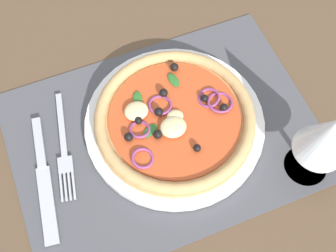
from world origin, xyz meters
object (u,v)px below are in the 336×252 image
at_px(plate, 175,123).
at_px(wine_glass, 327,136).
at_px(knife, 44,179).
at_px(fork, 64,151).
at_px(pizza, 174,118).

xyz_separation_m(plate, wine_glass, (-0.16, 0.13, 0.09)).
height_order(plate, knife, plate).
relative_size(plate, knife, 1.38).
bearing_deg(fork, plate, 93.47).
xyz_separation_m(plate, fork, (0.17, -0.02, -0.00)).
height_order(knife, wine_glass, wine_glass).
xyz_separation_m(pizza, wine_glass, (-0.16, 0.13, 0.08)).
xyz_separation_m(plate, pizza, (0.00, -0.00, 0.02)).
distance_m(pizza, knife, 0.21).
xyz_separation_m(pizza, fork, (0.17, -0.02, -0.02)).
distance_m(pizza, fork, 0.17).
bearing_deg(plate, pizza, -27.37).
distance_m(knife, wine_glass, 0.40).
height_order(pizza, fork, pizza).
bearing_deg(fork, pizza, 93.53).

